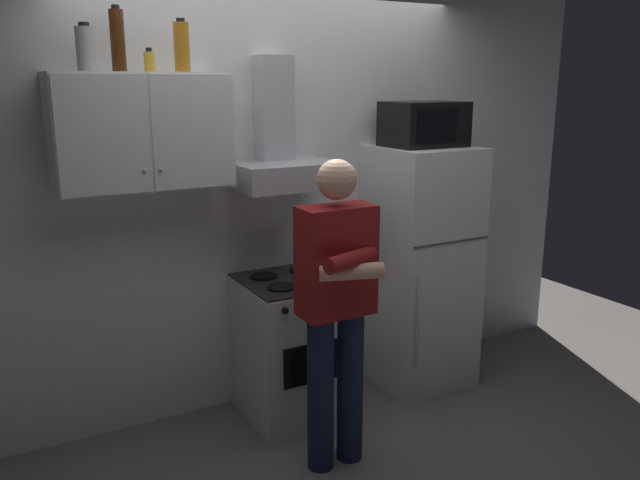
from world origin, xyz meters
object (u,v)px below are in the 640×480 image
object	(u,v)px
stove_oven	(293,347)
person_standing	(337,305)
upper_cabinet	(142,132)
range_hood	(281,153)
microwave	(424,124)
bottle_spice_jar	(149,61)
cooking_pot	(321,270)
bottle_liquor_amber	(182,47)
bottle_rum_dark	(118,40)
bottle_canister_steel	(86,48)
refrigerator	(420,267)

from	to	relation	value
stove_oven	person_standing	world-z (taller)	person_standing
upper_cabinet	range_hood	bearing A→B (deg)	0.09
stove_oven	person_standing	xyz separation A→B (m)	(-0.05, -0.61, 0.47)
upper_cabinet	microwave	bearing A→B (deg)	-3.48
upper_cabinet	person_standing	xyz separation A→B (m)	(0.75, -0.73, -0.85)
range_hood	person_standing	xyz separation A→B (m)	(-0.05, -0.73, -0.70)
microwave	stove_oven	bearing A→B (deg)	-178.85
person_standing	bottle_spice_jar	size ratio (longest dim) A/B	13.51
cooking_pot	bottle_liquor_amber	world-z (taller)	bottle_liquor_amber
bottle_rum_dark	range_hood	bearing A→B (deg)	0.40
upper_cabinet	bottle_spice_jar	bearing A→B (deg)	27.63
bottle_liquor_amber	bottle_canister_steel	bearing A→B (deg)	-179.79
cooking_pot	bottle_liquor_amber	xyz separation A→B (m)	(-0.70, 0.23, 1.25)
bottle_canister_steel	bottle_rum_dark	bearing A→B (deg)	4.76
microwave	bottle_canister_steel	xyz separation A→B (m)	(-2.00, 0.09, 0.42)
person_standing	cooking_pot	bearing A→B (deg)	69.70
stove_oven	bottle_spice_jar	distance (m)	1.83
refrigerator	bottle_spice_jar	size ratio (longest dim) A/B	13.18
range_hood	bottle_spice_jar	world-z (taller)	bottle_spice_jar
stove_oven	bottle_canister_steel	distance (m)	2.02
refrigerator	bottle_canister_steel	distance (m)	2.42
person_standing	bottle_liquor_amber	size ratio (longest dim) A/B	6.12
stove_oven	range_hood	size ratio (longest dim) A/B	1.17
upper_cabinet	cooking_pot	xyz separation A→B (m)	(0.93, -0.24, -0.82)
person_standing	bottle_spice_jar	world-z (taller)	bottle_spice_jar
range_hood	bottle_liquor_amber	bearing A→B (deg)	-178.24
cooking_pot	bottle_rum_dark	bearing A→B (deg)	166.79
bottle_rum_dark	bottle_canister_steel	world-z (taller)	bottle_rum_dark
upper_cabinet	cooking_pot	size ratio (longest dim) A/B	2.89
stove_oven	bottle_rum_dark	size ratio (longest dim) A/B	2.77
refrigerator	microwave	bearing A→B (deg)	90.90
refrigerator	bottle_canister_steel	size ratio (longest dim) A/B	7.01
upper_cabinet	person_standing	distance (m)	1.35
microwave	refrigerator	bearing A→B (deg)	-89.10
refrigerator	person_standing	bearing A→B (deg)	-148.77
microwave	bottle_rum_dark	bearing A→B (deg)	176.85
refrigerator	range_hood	bearing A→B (deg)	172.45
person_standing	cooking_pot	xyz separation A→B (m)	(0.18, 0.49, 0.03)
bottle_rum_dark	bottle_liquor_amber	bearing A→B (deg)	-2.02
bottle_spice_jar	stove_oven	bearing A→B (deg)	-12.63
upper_cabinet	person_standing	bearing A→B (deg)	-44.26
person_standing	bottle_canister_steel	distance (m)	1.76
person_standing	bottle_canister_steel	world-z (taller)	bottle_canister_steel
stove_oven	bottle_spice_jar	size ratio (longest dim) A/B	7.20
upper_cabinet	bottle_liquor_amber	size ratio (longest dim) A/B	3.36
bottle_spice_jar	person_standing	bearing A→B (deg)	-48.59
bottle_canister_steel	range_hood	bearing A→B (deg)	1.05
refrigerator	bottle_liquor_amber	bearing A→B (deg)	175.92
bottle_canister_steel	bottle_liquor_amber	bearing A→B (deg)	0.21
cooking_pot	bottle_canister_steel	bearing A→B (deg)	169.10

